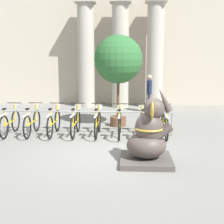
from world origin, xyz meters
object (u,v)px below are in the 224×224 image
object	(u,v)px
bicycle_0	(10,122)
bicycle_6	(142,123)
bicycle_5	(120,123)
potted_tree	(118,61)
bicycle_2	(54,122)
person_pedestrian	(149,90)
bicycle_3	(76,122)
bicycle_4	(98,123)
bicycle_1	(32,122)
elephant_statue	(149,137)
bicycle_7	(165,124)

from	to	relation	value
bicycle_0	bicycle_6	size ratio (longest dim) A/B	1.00
bicycle_5	potted_tree	distance (m)	2.44
bicycle_2	bicycle_6	world-z (taller)	same
bicycle_0	bicycle_6	xyz separation A→B (m)	(4.23, 0.04, 0.00)
person_pedestrian	potted_tree	size ratio (longest dim) A/B	0.52
bicycle_3	bicycle_6	size ratio (longest dim) A/B	1.00
bicycle_5	bicycle_4	bearing A→B (deg)	176.05
potted_tree	bicycle_2	bearing A→B (deg)	-144.60
bicycle_5	potted_tree	bearing A→B (deg)	94.15
bicycle_6	potted_tree	size ratio (longest dim) A/B	0.53
bicycle_1	bicycle_6	bearing A→B (deg)	-0.18
bicycle_2	bicycle_3	world-z (taller)	same
bicycle_6	elephant_statue	xyz separation A→B (m)	(0.05, -2.52, 0.20)
bicycle_0	bicycle_1	xyz separation A→B (m)	(0.71, 0.06, 0.00)
bicycle_4	bicycle_5	xyz separation A→B (m)	(0.71, -0.05, 0.00)
bicycle_1	bicycle_5	xyz separation A→B (m)	(2.82, -0.05, 0.00)
bicycle_5	bicycle_1	bearing A→B (deg)	178.92
bicycle_7	person_pedestrian	distance (m)	4.39
bicycle_7	bicycle_3	bearing A→B (deg)	179.50
bicycle_1	bicycle_5	bearing A→B (deg)	-1.08
elephant_statue	bicycle_3	bearing A→B (deg)	130.59
bicycle_3	bicycle_5	size ratio (longest dim) A/B	1.00
bicycle_3	elephant_statue	xyz separation A→B (m)	(2.16, -2.52, 0.20)
bicycle_5	person_pedestrian	distance (m)	4.56
potted_tree	bicycle_1	bearing A→B (deg)	-152.17
bicycle_1	bicycle_7	distance (m)	4.23
bicycle_1	bicycle_4	size ratio (longest dim) A/B	1.00
person_pedestrian	bicycle_4	bearing A→B (deg)	-113.69
bicycle_4	bicycle_7	size ratio (longest dim) A/B	1.00
bicycle_0	elephant_statue	world-z (taller)	elephant_statue
bicycle_0	bicycle_4	size ratio (longest dim) A/B	1.00
bicycle_5	elephant_statue	distance (m)	2.60
bicycle_2	bicycle_0	bearing A→B (deg)	-177.53
bicycle_4	person_pedestrian	distance (m)	4.75
bicycle_2	elephant_statue	world-z (taller)	elephant_statue
bicycle_4	person_pedestrian	size ratio (longest dim) A/B	1.03
bicycle_4	person_pedestrian	bearing A→B (deg)	66.31
bicycle_4	bicycle_0	bearing A→B (deg)	-178.97
bicycle_4	bicycle_7	distance (m)	2.12
bicycle_1	bicycle_2	distance (m)	0.71
bicycle_3	bicycle_6	distance (m)	2.12
bicycle_0	bicycle_3	bearing A→B (deg)	1.38
bicycle_2	elephant_statue	distance (m)	3.83
person_pedestrian	bicycle_0	bearing A→B (deg)	-137.21
bicycle_5	bicycle_6	size ratio (longest dim) A/B	1.00
bicycle_4	person_pedestrian	world-z (taller)	person_pedestrian
bicycle_0	elephant_statue	bearing A→B (deg)	-30.03
person_pedestrian	bicycle_2	bearing A→B (deg)	-127.51
bicycle_7	potted_tree	bearing A→B (deg)	136.10
bicycle_1	bicycle_2	xyz separation A→B (m)	(0.71, 0.01, 0.00)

